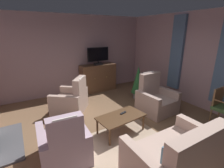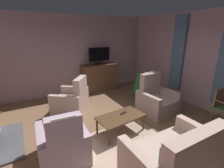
{
  "view_description": "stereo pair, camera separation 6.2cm",
  "coord_description": "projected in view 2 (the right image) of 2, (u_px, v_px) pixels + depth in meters",
  "views": [
    {
      "loc": [
        -1.77,
        -2.64,
        2.22
      ],
      "look_at": [
        0.02,
        0.43,
        1.08
      ],
      "focal_mm": 26.3,
      "sensor_mm": 36.0,
      "label": 1
    },
    {
      "loc": [
        -1.72,
        -2.67,
        2.22
      ],
      "look_at": [
        0.02,
        0.43,
        1.08
      ],
      "focal_mm": 26.3,
      "sensor_mm": 36.0,
      "label": 2
    }
  ],
  "objects": [
    {
      "name": "coffee_table",
      "position": [
        121.0,
        118.0,
        3.68
      ],
      "size": [
        1.12,
        0.68,
        0.41
      ],
      "color": "#4C331E",
      "rests_on": "ground_plane"
    },
    {
      "name": "curtain_panel_far",
      "position": [
        178.0,
        53.0,
        5.32
      ],
      "size": [
        0.1,
        0.44,
        2.35
      ],
      "primitive_type": "cube",
      "color": "slate"
    },
    {
      "name": "wall_right_with_window",
      "position": [
        208.0,
        62.0,
        4.62
      ],
      "size": [
        0.1,
        6.97,
        2.79
      ],
      "primitive_type": "cube",
      "color": "#A6858B",
      "rests_on": "ground_plane"
    },
    {
      "name": "wall_back",
      "position": [
        74.0,
        55.0,
        5.95
      ],
      "size": [
        6.28,
        0.1,
        2.79
      ],
      "primitive_type": "cube",
      "color": "gray",
      "rests_on": "ground_plane"
    },
    {
      "name": "cat",
      "position": [
        57.0,
        123.0,
        3.97
      ],
      "size": [
        0.69,
        0.29,
        0.21
      ],
      "color": "#2D2D33",
      "rests_on": "ground_plane"
    },
    {
      "name": "tv_remote",
      "position": [
        123.0,
        113.0,
        3.78
      ],
      "size": [
        0.18,
        0.09,
        0.02
      ],
      "primitive_type": "cube",
      "rotation": [
        0.0,
        0.0,
        3.41
      ],
      "color": "black",
      "rests_on": "coffee_table"
    },
    {
      "name": "armchair_facing_sofa",
      "position": [
        156.0,
        100.0,
        4.68
      ],
      "size": [
        0.99,
        0.91,
        1.1
      ],
      "color": "#A3897F",
      "rests_on": "ground_plane"
    },
    {
      "name": "potted_plant_leafy_by_curtain",
      "position": [
        139.0,
        81.0,
        5.54
      ],
      "size": [
        0.44,
        0.44,
        1.13
      ],
      "color": "slate",
      "rests_on": "ground_plane"
    },
    {
      "name": "sofa_floral",
      "position": [
        175.0,
        158.0,
        2.56
      ],
      "size": [
        1.49,
        0.95,
        0.98
      ],
      "color": "#BC9E8E",
      "rests_on": "ground_plane"
    },
    {
      "name": "rug_central",
      "position": [
        120.0,
        156.0,
        3.06
      ],
      "size": [
        2.23,
        1.85,
        0.01
      ],
      "primitive_type": "cube",
      "color": "tan",
      "rests_on": "ground_plane"
    },
    {
      "name": "television",
      "position": [
        99.0,
        56.0,
        6.02
      ],
      "size": [
        0.82,
        0.2,
        0.64
      ],
      "color": "black",
      "rests_on": "tv_cabinet"
    },
    {
      "name": "ground_plane",
      "position": [
        120.0,
        135.0,
        3.7
      ],
      "size": [
        6.28,
        6.97,
        0.04
      ],
      "primitive_type": "cube",
      "color": "brown"
    },
    {
      "name": "armchair_in_far_corner",
      "position": [
        63.0,
        144.0,
        2.89
      ],
      "size": [
        0.85,
        0.94,
        1.04
      ],
      "color": "#AD93A3",
      "rests_on": "ground_plane"
    },
    {
      "name": "armchair_beside_cabinet",
      "position": [
        72.0,
        100.0,
        4.74
      ],
      "size": [
        1.22,
        1.23,
        1.03
      ],
      "color": "#BC9E8E",
      "rests_on": "ground_plane"
    },
    {
      "name": "tv_cabinet",
      "position": [
        99.0,
        78.0,
        6.33
      ],
      "size": [
        1.36,
        0.47,
        1.03
      ],
      "color": "#402A1C",
      "rests_on": "ground_plane"
    }
  ]
}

